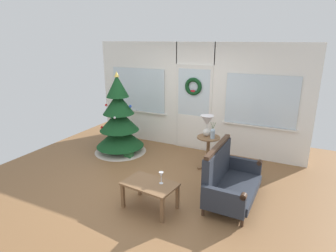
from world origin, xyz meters
The scene contains 10 objects.
ground_plane centered at (0.00, 0.00, 0.00)m, with size 6.76×6.76×0.00m, color brown.
back_wall_with_door centered at (0.00, 2.08, 1.28)m, with size 5.20×0.19×2.55m.
christmas_tree centered at (-1.49, 1.08, 0.70)m, with size 1.23×1.23×1.92m.
settee_sofa centered at (1.37, 0.11, 0.38)m, with size 0.74×1.37×0.96m.
side_table centered at (0.67, 1.19, 0.48)m, with size 0.50×0.48×0.67m.
table_lamp centered at (0.61, 1.23, 0.96)m, with size 0.28×0.28×0.44m.
flower_vase centered at (0.77, 1.13, 0.79)m, with size 0.11×0.10×0.35m.
coffee_table centered at (0.33, -0.68, 0.37)m, with size 0.89×0.61×0.44m.
wine_glass centered at (0.49, -0.60, 0.58)m, with size 0.08×0.08×0.20m.
gift_box centered at (-1.11, 0.87, 0.09)m, with size 0.18×0.16×0.18m, color #266633.
Camera 1 is at (2.33, -4.13, 2.62)m, focal length 30.17 mm.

